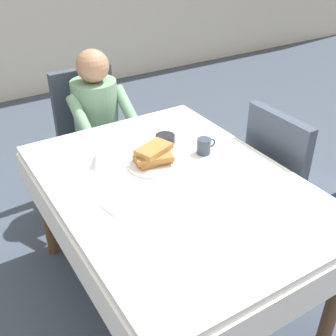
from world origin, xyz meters
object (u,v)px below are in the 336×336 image
Objects in this scene: cup_coffee at (204,146)px; breakfast_stack at (153,155)px; plate_breakfast at (154,163)px; bowl_butter at (165,139)px; fork_left_of_plate at (123,177)px; dining_table_main at (174,197)px; chair_right_side at (285,174)px; chair_diner at (91,127)px; diner_person at (98,117)px; syrup_pitcher at (96,160)px; knife_right_of_plate at (187,156)px; spoon_near_edge at (198,192)px.

breakfast_stack is at bearing 172.05° from cup_coffee.
plate_breakfast is 0.25m from bowl_butter.
breakfast_stack is 0.20m from fork_left_of_plate.
plate_breakfast is 1.26× the size of breakfast_stack.
dining_table_main is 0.78m from chair_right_side.
fork_left_of_plate is (-0.36, -0.19, -0.02)m from bowl_butter.
chair_diner and chair_right_side have the same top height.
plate_breakfast is at bearing 172.64° from cup_coffee.
chair_diner is 0.21m from diner_person.
plate_breakfast is at bearing -27.45° from syrup_pitcher.
bowl_butter is 0.55× the size of knife_right_of_plate.
diner_person is 1.20× the size of chair_right_side.
diner_person reaches higher than spoon_near_edge.
dining_table_main is at bearing 110.25° from spoon_near_edge.
cup_coffee is (0.29, 0.16, 0.13)m from dining_table_main.
chair_diner is 1.00m from plate_breakfast.
fork_left_of_plate is (-0.24, -0.84, 0.07)m from diner_person.
diner_person is 1.25m from chair_right_side.
diner_person is at bearing 90.00° from chair_diner.
chair_right_side is 1.11m from syrup_pitcher.
knife_right_of_plate is (0.38, -0.00, 0.00)m from fork_left_of_plate.
fork_left_of_plate is at bearing 76.70° from chair_diner.
chair_diner reaches higher than fork_left_of_plate.
syrup_pitcher is (-0.26, 0.13, 0.03)m from plate_breakfast.
chair_diner reaches higher than knife_right_of_plate.
chair_diner is 0.93m from syrup_pitcher.
chair_diner is 4.19× the size of breakfast_stack.
chair_diner is 1.31m from spoon_near_edge.
dining_table_main is at bearing -51.65° from syrup_pitcher.
syrup_pitcher is at bearing 25.96° from fork_left_of_plate.
fork_left_of_plate is 0.38m from spoon_near_edge.
chair_right_side is 0.82m from plate_breakfast.
chair_right_side is at bearing -31.54° from bowl_butter.
plate_breakfast is (-0.05, -0.82, 0.08)m from diner_person.
chair_diner is at bearing 70.17° from syrup_pitcher.
syrup_pitcher is 0.44× the size of fork_left_of_plate.
syrup_pitcher is 0.40× the size of knife_right_of_plate.
fork_left_of_plate is at bearing 91.20° from knife_right_of_plate.
bowl_butter is 0.20m from knife_right_of_plate.
syrup_pitcher reaches higher than dining_table_main.
diner_person reaches higher than fork_left_of_plate.
syrup_pitcher is at bearing 70.17° from chair_diner.
fork_left_of_plate is 1.20× the size of spoon_near_edge.
chair_diner is 8.45× the size of bowl_butter.
chair_right_side is at bearing -17.60° from syrup_pitcher.
plate_breakfast is 0.32m from spoon_near_edge.
fork_left_of_plate is at bearing 137.80° from dining_table_main.
diner_person reaches higher than chair_right_side.
knife_right_of_plate is at bearing -106.52° from chair_right_side.
plate_breakfast is at bearing -81.94° from fork_left_of_plate.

